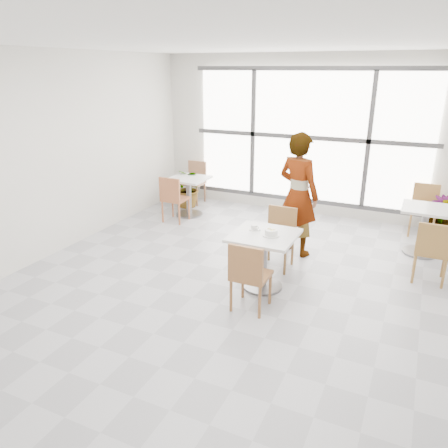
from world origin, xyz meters
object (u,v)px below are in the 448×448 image
at_px(oatmeal_bowl, 271,232).
at_px(bg_chair_left_near, 173,196).
at_px(bg_table_left, 189,191).
at_px(bg_table_right, 424,224).
at_px(chair_near, 249,273).
at_px(bg_chair_right_far, 424,206).
at_px(plant_left, 189,188).
at_px(plant_right, 441,217).
at_px(chair_far, 279,233).
at_px(bg_chair_right_near, 432,248).
at_px(person, 298,195).
at_px(coffee_cup, 254,228).
at_px(main_table, 264,251).
at_px(bg_chair_left_far, 195,179).

xyz_separation_m(oatmeal_bowl, bg_chair_left_near, (-2.48, 1.70, -0.29)).
bearing_deg(bg_table_left, bg_table_right, -1.42).
distance_m(chair_near, bg_chair_right_far, 4.05).
distance_m(chair_near, plant_left, 4.21).
bearing_deg(plant_right, chair_far, -133.72).
bearing_deg(bg_chair_right_near, person, -7.00).
height_order(coffee_cup, plant_left, coffee_cup).
distance_m(coffee_cup, bg_chair_left_near, 2.75).
bearing_deg(bg_table_left, person, -20.38).
bearing_deg(bg_chair_left_near, oatmeal_bowl, 145.60).
bearing_deg(bg_chair_left_near, chair_far, 158.00).
distance_m(chair_near, coffee_cup, 0.80).
bearing_deg(person, plant_left, -5.97).
relative_size(bg_chair_left_near, bg_chair_right_far, 1.00).
height_order(main_table, chair_near, chair_near).
bearing_deg(coffee_cup, plant_left, 133.60).
bearing_deg(person, bg_chair_left_near, 11.76).
height_order(chair_near, plant_right, chair_near).
bearing_deg(chair_far, bg_table_left, 147.91).
distance_m(bg_table_left, bg_chair_left_far, 0.89).
relative_size(bg_chair_left_near, bg_chair_left_far, 1.00).
relative_size(person, bg_chair_right_near, 2.15).
xyz_separation_m(bg_table_left, plant_right, (4.44, 0.79, -0.13)).
xyz_separation_m(chair_far, plant_left, (-2.57, 1.91, -0.09)).
xyz_separation_m(bg_chair_right_far, plant_left, (-4.42, -0.37, -0.09)).
xyz_separation_m(main_table, bg_chair_right_far, (1.82, 3.01, -0.02)).
relative_size(oatmeal_bowl, coffee_cup, 1.32).
bearing_deg(bg_chair_right_far, chair_near, -116.00).
bearing_deg(oatmeal_bowl, bg_chair_right_near, 29.77).
relative_size(bg_table_right, bg_chair_left_near, 0.86).
height_order(bg_table_left, bg_chair_right_far, bg_chair_right_far).
xyz_separation_m(bg_table_right, plant_right, (0.26, 0.89, -0.13)).
height_order(main_table, oatmeal_bowl, oatmeal_bowl).
height_order(bg_table_left, plant_left, plant_left).
distance_m(bg_table_left, bg_chair_right_near, 4.44).
bearing_deg(chair_near, bg_chair_right_near, -138.78).
height_order(chair_far, plant_left, chair_far).
relative_size(bg_chair_right_far, plant_right, 1.21).
height_order(bg_chair_left_near, bg_chair_left_far, same).
height_order(coffee_cup, bg_chair_left_near, bg_chair_left_near).
bearing_deg(bg_table_right, oatmeal_bowl, -129.98).
height_order(main_table, bg_chair_left_near, bg_chair_left_near).
bearing_deg(plant_left, chair_near, -51.01).
height_order(chair_far, person, person).
bearing_deg(bg_chair_left_far, plant_right, -0.50).
distance_m(coffee_cup, bg_chair_right_near, 2.36).
xyz_separation_m(chair_near, coffee_cup, (-0.22, 0.72, 0.28)).
bearing_deg(oatmeal_bowl, chair_far, 99.45).
bearing_deg(person, chair_near, 110.42).
bearing_deg(bg_table_right, plant_left, 172.72).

